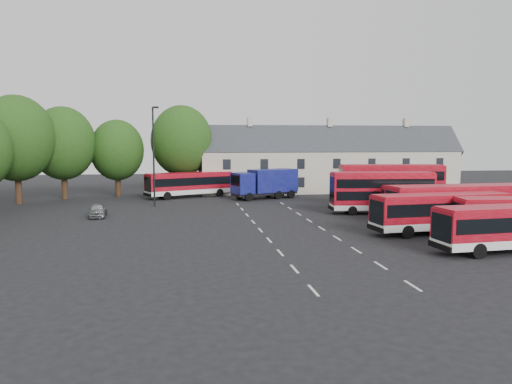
# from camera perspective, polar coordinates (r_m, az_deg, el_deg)

# --- Properties ---
(ground) EXTENTS (140.00, 140.00, 0.00)m
(ground) POSITION_cam_1_polar(r_m,az_deg,el_deg) (37.49, 0.98, -4.92)
(ground) COLOR black
(ground) RESTS_ON ground
(lane_markings) EXTENTS (5.15, 33.80, 0.01)m
(lane_markings) POSITION_cam_1_polar(r_m,az_deg,el_deg) (39.89, 4.06, -4.26)
(lane_markings) COLOR beige
(lane_markings) RESTS_ON ground
(treeline) EXTENTS (29.92, 32.59, 12.01)m
(treeline) POSITION_cam_1_polar(r_m,az_deg,el_deg) (57.56, -23.37, 5.09)
(treeline) COLOR black
(treeline) RESTS_ON ground
(terrace_houses) EXTENTS (35.70, 7.13, 10.06)m
(terrace_houses) POSITION_cam_1_polar(r_m,az_deg,el_deg) (69.36, 8.33, 3.26)
(terrace_houses) COLOR beige
(terrace_houses) RESTS_ON ground
(bus_row_c) EXTENTS (10.93, 3.46, 3.04)m
(bus_row_c) POSITION_cam_1_polar(r_m,az_deg,el_deg) (40.20, 20.40, -1.92)
(bus_row_c) COLOR silver
(bus_row_c) RESTS_ON ground
(bus_row_d) EXTENTS (11.94, 3.09, 3.35)m
(bus_row_d) POSITION_cam_1_polar(r_m,az_deg,el_deg) (44.66, 22.13, -0.98)
(bus_row_d) COLOR silver
(bus_row_d) RESTS_ON ground
(bus_row_e) EXTENTS (10.50, 2.63, 2.96)m
(bus_row_e) POSITION_cam_1_polar(r_m,az_deg,el_deg) (48.60, 20.30, -0.67)
(bus_row_e) COLOR silver
(bus_row_e) RESTS_ON ground
(bus_dd_south) EXTENTS (9.94, 3.05, 4.01)m
(bus_dd_south) POSITION_cam_1_polar(r_m,az_deg,el_deg) (49.50, 14.21, 0.23)
(bus_dd_south) COLOR silver
(bus_dd_south) RESTS_ON ground
(bus_dd_north) EXTENTS (11.08, 3.92, 4.45)m
(bus_dd_north) POSITION_cam_1_polar(r_m,az_deg,el_deg) (55.27, 15.19, 1.05)
(bus_dd_north) COLOR silver
(bus_dd_north) RESTS_ON ground
(bus_north) EXTENTS (11.00, 6.65, 3.09)m
(bus_north) POSITION_cam_1_polar(r_m,az_deg,el_deg) (62.01, -7.55, 1.09)
(bus_north) COLOR silver
(bus_north) RESTS_ON ground
(box_truck) EXTENTS (8.43, 5.35, 3.53)m
(box_truck) POSITION_cam_1_polar(r_m,az_deg,el_deg) (60.05, 1.11, 1.11)
(box_truck) COLOR black
(box_truck) RESTS_ON ground
(silver_car) EXTENTS (1.70, 3.75, 1.25)m
(silver_car) POSITION_cam_1_polar(r_m,az_deg,el_deg) (48.24, -17.62, -2.00)
(silver_car) COLOR #999CA0
(silver_car) RESTS_ON ground
(lamppost) EXTENTS (0.74, 0.39, 10.57)m
(lamppost) POSITION_cam_1_polar(r_m,az_deg,el_deg) (54.01, -11.60, 4.33)
(lamppost) COLOR black
(lamppost) RESTS_ON ground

